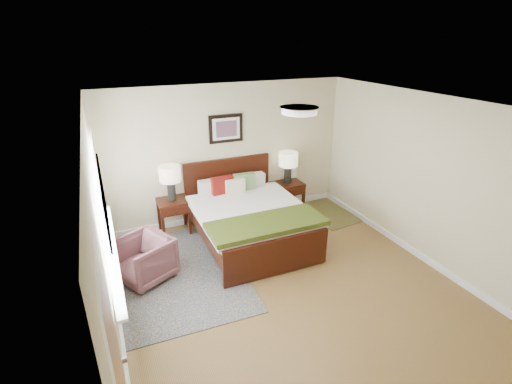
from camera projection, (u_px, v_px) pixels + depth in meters
The scene contains 17 objects.
floor at pixel (291, 289), 5.12m from camera, with size 5.00×5.00×0.00m, color brown.
back_wall at pixel (228, 154), 6.75m from camera, with size 4.50×0.04×2.50m, color #C5B88F.
front_wall at pixel (473, 352), 2.53m from camera, with size 4.50×0.04×2.50m, color #C5B88F.
left_wall at pixel (103, 245), 3.81m from camera, with size 0.04×5.00×2.50m, color #C5B88F.
right_wall at pixel (429, 182), 5.46m from camera, with size 0.04×5.00×2.50m, color #C5B88F.
ceiling at pixel (299, 107), 4.15m from camera, with size 4.50×5.00×0.02m, color white.
window at pixel (103, 206), 4.37m from camera, with size 0.11×2.72×1.32m.
ceil_fixture at pixel (299, 110), 4.16m from camera, with size 0.44×0.44×0.08m.
bed at pixel (249, 213), 6.12m from camera, with size 1.77×2.14×1.15m.
wall_art at pixel (226, 129), 6.52m from camera, with size 0.62×0.05×0.50m.
nightstand_left at pixel (173, 207), 6.42m from camera, with size 0.52×0.47×0.62m.
nightstand_right at pixel (287, 193), 7.30m from camera, with size 0.59×0.44×0.58m.
lamp_left at pixel (170, 176), 6.22m from camera, with size 0.36×0.36×0.61m.
lamp_right at pixel (288, 162), 7.06m from camera, with size 0.36×0.36×0.61m.
armchair at pixel (144, 259), 5.23m from camera, with size 0.69×0.71×0.65m, color brown.
rug_persian at pixel (178, 273), 5.47m from camera, with size 1.80×2.54×0.01m, color #0D1E41.
rug_navy at pixel (328, 213), 7.30m from camera, with size 0.80×1.20×0.01m, color black.
Camera 1 is at (-2.12, -3.65, 3.24)m, focal length 26.00 mm.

